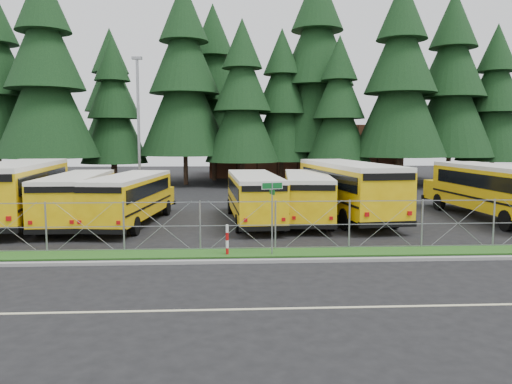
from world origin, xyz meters
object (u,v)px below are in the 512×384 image
bus_2 (132,200)px  street_sign (272,203)px  bus_5 (307,197)px  bus_east (492,193)px  bus_0 (22,193)px  striped_bollard (227,240)px  light_standard (139,124)px  bus_6 (346,190)px  bus_1 (79,200)px  bus_4 (253,198)px

bus_2 → street_sign: size_ratio=3.52×
bus_5 → bus_east: 10.19m
bus_0 → striped_bollard: 13.53m
bus_5 → bus_east: (10.19, -0.21, 0.23)m
striped_bollard → light_standard: bearing=109.9°
striped_bollard → light_standard: size_ratio=0.12×
bus_2 → bus_6: bus_6 is taller
bus_0 → light_standard: (4.52, 9.32, 3.90)m
bus_1 → striped_bollard: bearing=-45.9°
bus_2 → light_standard: light_standard is taller
bus_east → street_sign: bearing=-151.3°
street_sign → striped_bollard: 2.23m
bus_6 → street_sign: bus_6 is taller
light_standard → bus_6: bearing=-34.2°
bus_5 → bus_4: bearing=-167.4°
bus_5 → bus_6: 2.43m
bus_4 → striped_bollard: bus_4 is taller
bus_east → striped_bollard: (-14.46, -7.66, -0.91)m
bus_east → bus_5: bearing=176.3°
bus_4 → bus_6: 5.32m
bus_1 → light_standard: 10.97m
bus_1 → bus_0: bearing=164.7°
bus_0 → light_standard: light_standard is taller
bus_0 → bus_6: bus_0 is taller
bus_1 → bus_4: size_ratio=1.01×
striped_bollard → bus_6: bearing=52.7°
bus_6 → striped_bollard: 10.88m
bus_2 → bus_0: bearing=178.1°
bus_2 → bus_6: bearing=13.9°
bus_5 → light_standard: size_ratio=0.97×
bus_2 → striped_bollard: size_ratio=8.25×
bus_6 → striped_bollard: bus_6 is taller
bus_0 → bus_1: bearing=-19.1°
bus_1 → bus_5: (11.96, 0.53, -0.03)m
bus_east → bus_4: bearing=178.2°
bus_0 → bus_2: bus_0 is taller
bus_0 → striped_bollard: (10.82, -8.06, -1.00)m
bus_east → street_sign: (-12.76, -7.72, 0.53)m
bus_6 → bus_east: bus_6 is taller
bus_6 → light_standard: bearing=138.8°
bus_6 → striped_bollard: bearing=-134.3°
bus_1 → bus_east: bearing=-1.4°
striped_bollard → light_standard: light_standard is taller
bus_6 → bus_5: bearing=-168.8°
bus_2 → bus_6: 11.60m
bus_0 → light_standard: 11.06m
street_sign → light_standard: size_ratio=0.28×
bus_5 → bus_6: (2.29, 0.75, 0.29)m
bus_4 → bus_east: size_ratio=0.86×
bus_1 → striped_bollard: bus_1 is taller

